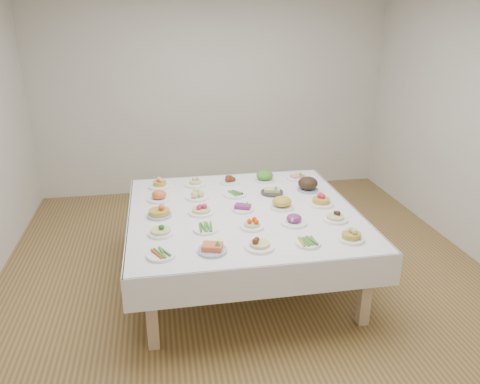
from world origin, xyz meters
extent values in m
plane|color=olive|center=(0.00, 0.00, 0.00)|extent=(5.00, 5.00, 0.00)
cube|color=silver|center=(0.00, 2.50, 1.40)|extent=(5.00, 0.02, 2.80)
cube|color=silver|center=(0.00, -2.50, 1.40)|extent=(5.00, 0.02, 2.80)
cube|color=white|center=(-0.06, -0.16, 0.72)|extent=(2.13, 2.13, 0.06)
cube|color=white|center=(-0.06, 0.91, 0.61)|extent=(2.15, 0.01, 0.28)
cube|color=white|center=(-0.06, -1.22, 0.61)|extent=(2.15, 0.02, 0.28)
cube|color=white|center=(1.01, -0.16, 0.61)|extent=(0.02, 2.15, 0.28)
cube|color=white|center=(-1.12, -0.16, 0.61)|extent=(0.02, 2.15, 0.28)
cube|color=tan|center=(-0.94, -1.04, 0.34)|extent=(0.09, 0.09, 0.69)
cube|color=tan|center=(0.83, -1.04, 0.34)|extent=(0.09, 0.09, 0.69)
cube|color=tan|center=(-0.94, 0.73, 0.34)|extent=(0.09, 0.09, 0.69)
cube|color=tan|center=(0.83, 0.73, 0.34)|extent=(0.09, 0.09, 0.69)
cylinder|color=white|center=(-0.84, -0.93, 0.76)|extent=(0.22, 0.22, 0.02)
cylinder|color=#4C66B2|center=(-0.44, -0.93, 0.76)|extent=(0.23, 0.23, 0.02)
cylinder|color=white|center=(-0.06, -0.93, 0.76)|extent=(0.23, 0.23, 0.02)
cylinder|color=white|center=(0.33, -0.94, 0.76)|extent=(0.21, 0.21, 0.02)
cylinder|color=white|center=(0.71, -0.93, 0.76)|extent=(0.21, 0.21, 0.02)
cylinder|color=white|center=(-0.83, -0.55, 0.76)|extent=(0.21, 0.21, 0.02)
cylinder|color=white|center=(-0.45, -0.54, 0.76)|extent=(0.22, 0.22, 0.02)
cylinder|color=white|center=(-0.05, -0.55, 0.76)|extent=(0.21, 0.21, 0.02)
cylinder|color=white|center=(0.34, -0.54, 0.76)|extent=(0.23, 0.23, 0.02)
cylinder|color=white|center=(0.72, -0.54, 0.76)|extent=(0.22, 0.22, 0.02)
cylinder|color=#4C66B2|center=(-0.84, -0.16, 0.76)|extent=(0.22, 0.22, 0.02)
cylinder|color=white|center=(-0.45, -0.16, 0.76)|extent=(0.24, 0.24, 0.02)
cylinder|color=white|center=(-0.06, -0.16, 0.76)|extent=(0.20, 0.20, 0.02)
cylinder|color=white|center=(0.32, -0.17, 0.76)|extent=(0.23, 0.23, 0.02)
cylinder|color=white|center=(0.72, -0.16, 0.76)|extent=(0.24, 0.24, 0.02)
cylinder|color=white|center=(-0.83, 0.24, 0.76)|extent=(0.23, 0.23, 0.02)
cylinder|color=white|center=(-0.45, 0.23, 0.76)|extent=(0.24, 0.24, 0.02)
cylinder|color=white|center=(-0.07, 0.23, 0.76)|extent=(0.23, 0.23, 0.02)
cylinder|color=#2C2A27|center=(0.32, 0.22, 0.76)|extent=(0.23, 0.23, 0.02)
cylinder|color=#4C66B2|center=(0.71, 0.23, 0.76)|extent=(0.21, 0.21, 0.02)
cylinder|color=white|center=(-0.82, 0.62, 0.76)|extent=(0.24, 0.24, 0.02)
cylinder|color=white|center=(-0.44, 0.61, 0.76)|extent=(0.23, 0.23, 0.02)
cylinder|color=white|center=(-0.06, 0.62, 0.76)|extent=(0.21, 0.21, 0.02)
cylinder|color=white|center=(0.33, 0.61, 0.76)|extent=(0.21, 0.21, 0.02)
cylinder|color=white|center=(0.71, 0.62, 0.76)|extent=(0.23, 0.23, 0.02)
camera|label=1|loc=(-0.80, -4.17, 2.50)|focal=35.00mm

